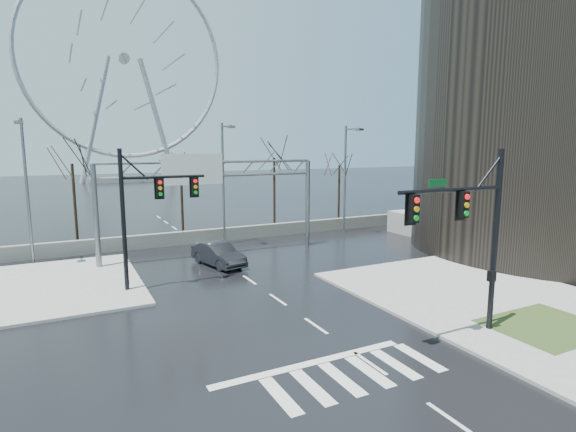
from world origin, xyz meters
TOP-DOWN VIEW (x-y plane):
  - ground at (0.00, 0.00)m, footprint 260.00×260.00m
  - sidewalk_right_ext at (10.00, 2.00)m, footprint 12.00×10.00m
  - sidewalk_far at (-11.00, 12.00)m, footprint 10.00×12.00m
  - grass_strip at (9.00, -5.00)m, footprint 5.00×4.00m
  - tower_podium at (29.00, 8.00)m, footprint 22.00×18.00m
  - barrier_wall at (0.00, 20.00)m, footprint 52.00×0.50m
  - signal_mast_near at (5.14, -4.04)m, footprint 5.52×0.41m
  - signal_mast_far at (-5.87, 8.96)m, footprint 4.72×0.41m
  - sign_gantry at (-0.38, 14.96)m, footprint 16.36×0.40m
  - streetlight_left at (-12.00, 18.16)m, footprint 0.50×2.55m
  - streetlight_mid at (2.00, 18.16)m, footprint 0.50×2.55m
  - streetlight_right at (14.00, 18.16)m, footprint 0.50×2.55m
  - tree_left at (-9.00, 23.50)m, footprint 3.75×3.75m
  - tree_center at (0.00, 24.50)m, footprint 3.25×3.25m
  - tree_right at (9.00, 23.50)m, footprint 3.90×3.90m
  - tree_far_right at (17.00, 24.00)m, footprint 3.40×3.40m
  - ferris_wheel at (5.00, 95.00)m, footprint 45.00×6.00m
  - car at (-0.60, 12.18)m, footprint 2.74×5.02m

SIDE VIEW (x-z plane):
  - ground at x=0.00m, z-range 0.00..0.00m
  - sidewalk_right_ext at x=10.00m, z-range 0.00..0.15m
  - sidewalk_far at x=-11.00m, z-range 0.00..0.15m
  - grass_strip at x=9.00m, z-range 0.14..0.17m
  - barrier_wall at x=0.00m, z-range 0.00..1.10m
  - car at x=-0.60m, z-range 0.00..1.57m
  - tower_podium at x=29.00m, z-range 0.00..2.00m
  - signal_mast_far at x=-5.87m, z-range 0.83..8.83m
  - signal_mast_near at x=5.14m, z-range 0.87..8.87m
  - tree_center at x=0.00m, z-range 1.92..8.42m
  - sign_gantry at x=-0.38m, z-range 1.38..8.98m
  - tree_far_right at x=17.00m, z-range 2.01..8.81m
  - streetlight_left at x=-12.00m, z-range 0.89..10.89m
  - streetlight_mid at x=2.00m, z-range 0.89..10.89m
  - streetlight_right at x=14.00m, z-range 0.89..10.89m
  - tree_left at x=-9.00m, z-range 2.23..9.73m
  - tree_right at x=9.00m, z-range 2.32..10.12m
  - ferris_wheel at x=5.00m, z-range 0.68..51.59m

